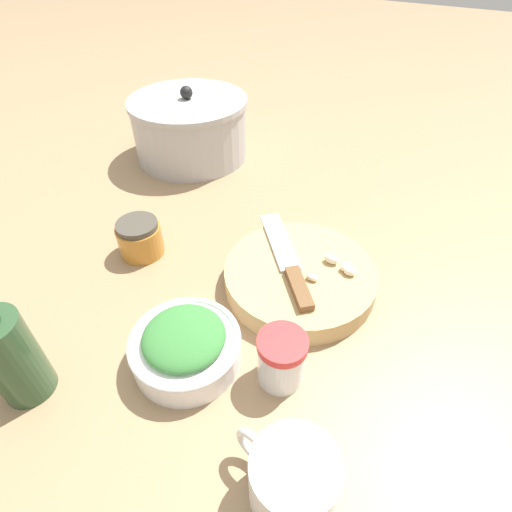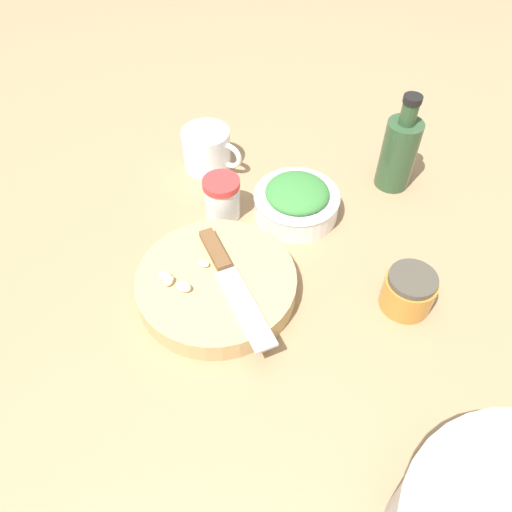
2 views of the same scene
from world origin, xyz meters
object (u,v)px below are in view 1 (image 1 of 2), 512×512
object	(u,v)px
garlic_cloves	(337,267)
oil_bottle	(9,355)
spice_jar	(281,359)
cutting_board	(300,277)
honey_jar	(140,238)
coffee_mug	(292,479)
chef_knife	(288,262)
stock_pot	(190,128)
herb_bowl	(186,345)

from	to	relation	value
garlic_cloves	oil_bottle	distance (m)	0.46
garlic_cloves	spice_jar	bearing A→B (deg)	178.03
cutting_board	honey_jar	distance (m)	0.29
coffee_mug	oil_bottle	bearing A→B (deg)	97.16
cutting_board	chef_knife	distance (m)	0.03
chef_knife	garlic_cloves	size ratio (longest dim) A/B	2.98
spice_jar	oil_bottle	size ratio (longest dim) A/B	0.43
cutting_board	oil_bottle	xyz separation A→B (m)	(-0.33, 0.23, 0.05)
coffee_mug	stock_pot	world-z (taller)	stock_pot
coffee_mug	spice_jar	bearing A→B (deg)	29.35
cutting_board	garlic_cloves	distance (m)	0.06
coffee_mug	honey_jar	xyz separation A→B (m)	(0.23, 0.39, -0.01)
chef_knife	stock_pot	size ratio (longest dim) A/B	0.73
herb_bowl	garlic_cloves	bearing A→B (deg)	-29.89
garlic_cloves	herb_bowl	size ratio (longest dim) A/B	0.44
chef_knife	herb_bowl	world-z (taller)	herb_bowl
coffee_mug	honey_jar	distance (m)	0.46
herb_bowl	stock_pot	world-z (taller)	stock_pot
cutting_board	herb_bowl	xyz separation A→B (m)	(-0.20, 0.08, 0.01)
spice_jar	honey_jar	size ratio (longest dim) A/B	1.01
garlic_cloves	honey_jar	xyz separation A→B (m)	(-0.08, 0.33, -0.01)
spice_jar	coffee_mug	size ratio (longest dim) A/B	0.65
stock_pot	chef_knife	bearing A→B (deg)	-126.67
coffee_mug	oil_bottle	xyz separation A→B (m)	(-0.04, 0.35, 0.03)
chef_knife	honey_jar	xyz separation A→B (m)	(-0.05, 0.26, -0.01)
oil_bottle	stock_pot	distance (m)	0.64
honey_jar	coffee_mug	bearing A→B (deg)	-120.67
spice_jar	stock_pot	bearing A→B (deg)	44.89
honey_jar	oil_bottle	xyz separation A→B (m)	(-0.28, -0.05, 0.04)
oil_bottle	honey_jar	bearing A→B (deg)	9.47
cutting_board	stock_pot	bearing A→B (deg)	54.81
garlic_cloves	coffee_mug	size ratio (longest dim) A/B	0.55
herb_bowl	honey_jar	xyz separation A→B (m)	(0.15, 0.20, -0.00)
garlic_cloves	chef_knife	bearing A→B (deg)	108.52
garlic_cloves	oil_bottle	world-z (taller)	oil_bottle
herb_bowl	stock_pot	xyz separation A→B (m)	(0.49, 0.33, 0.04)
spice_jar	coffee_mug	bearing A→B (deg)	-150.65
honey_jar	herb_bowl	bearing A→B (deg)	-126.16
coffee_mug	stock_pot	xyz separation A→B (m)	(0.57, 0.52, 0.03)
coffee_mug	stock_pot	size ratio (longest dim) A/B	0.44
cutting_board	honey_jar	bearing A→B (deg)	100.98
herb_bowl	spice_jar	size ratio (longest dim) A/B	1.92
honey_jar	oil_bottle	bearing A→B (deg)	-170.53
chef_knife	spice_jar	xyz separation A→B (m)	(-0.17, -0.07, -0.00)
herb_bowl	oil_bottle	world-z (taller)	oil_bottle
chef_knife	oil_bottle	world-z (taller)	oil_bottle
garlic_cloves	spice_jar	size ratio (longest dim) A/B	0.85
cutting_board	spice_jar	world-z (taller)	spice_jar
garlic_cloves	coffee_mug	bearing A→B (deg)	-168.74
coffee_mug	stock_pot	distance (m)	0.77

